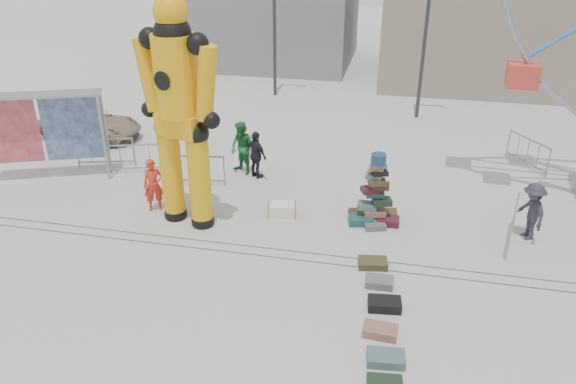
% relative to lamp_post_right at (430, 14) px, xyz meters
% --- Properties ---
extents(ground, '(90.00, 90.00, 0.00)m').
position_rel_lamp_post_right_xyz_m(ground, '(-3.09, -13.00, -4.48)').
color(ground, '#9E9E99').
rests_on(ground, ground).
extents(track_line_near, '(40.00, 0.04, 0.01)m').
position_rel_lamp_post_right_xyz_m(track_line_near, '(-3.09, -12.40, -4.48)').
color(track_line_near, '#47443F').
rests_on(track_line_near, ground).
extents(track_line_far, '(40.00, 0.04, 0.01)m').
position_rel_lamp_post_right_xyz_m(track_line_far, '(-3.09, -12.00, -4.48)').
color(track_line_far, '#47443F').
rests_on(track_line_far, ground).
extents(building_right, '(12.00, 8.00, 5.00)m').
position_rel_lamp_post_right_xyz_m(building_right, '(3.91, 7.00, -1.98)').
color(building_right, gray).
rests_on(building_right, ground).
extents(building_left, '(10.00, 8.00, 4.40)m').
position_rel_lamp_post_right_xyz_m(building_left, '(-9.09, 9.00, -2.28)').
color(building_left, gray).
rests_on(building_left, ground).
extents(lamp_post_right, '(1.41, 0.25, 8.00)m').
position_rel_lamp_post_right_xyz_m(lamp_post_right, '(0.00, 0.00, 0.00)').
color(lamp_post_right, '#2D2D30').
rests_on(lamp_post_right, ground).
extents(lamp_post_left, '(1.41, 0.25, 8.00)m').
position_rel_lamp_post_right_xyz_m(lamp_post_left, '(-7.00, 2.00, 0.00)').
color(lamp_post_left, '#2D2D30').
rests_on(lamp_post_left, ground).
extents(suitcase_tower, '(1.57, 1.39, 2.19)m').
position_rel_lamp_post_right_xyz_m(suitcase_tower, '(-1.30, -9.86, -3.87)').
color(suitcase_tower, '#1A504A').
rests_on(suitcase_tower, ground).
extents(crash_test_dummy, '(2.68, 1.18, 6.73)m').
position_rel_lamp_post_right_xyz_m(crash_test_dummy, '(-6.72, -11.00, -0.94)').
color(crash_test_dummy, black).
rests_on(crash_test_dummy, ground).
extents(banner_scaffold, '(4.17, 2.17, 3.04)m').
position_rel_lamp_post_right_xyz_m(banner_scaffold, '(-12.47, -9.23, -2.20)').
color(banner_scaffold, gray).
rests_on(banner_scaffold, ground).
extents(steamer_trunk, '(0.92, 0.64, 0.39)m').
position_rel_lamp_post_right_xyz_m(steamer_trunk, '(-4.06, -10.11, -4.29)').
color(steamer_trunk, silver).
rests_on(steamer_trunk, ground).
extents(row_case_0, '(0.82, 0.60, 0.20)m').
position_rel_lamp_post_right_xyz_m(row_case_0, '(-1.14, -12.28, -4.38)').
color(row_case_0, '#403F20').
rests_on(row_case_0, ground).
extents(row_case_1, '(0.70, 0.47, 0.20)m').
position_rel_lamp_post_right_xyz_m(row_case_1, '(-0.92, -13.08, -4.38)').
color(row_case_1, slate).
rests_on(row_case_1, ground).
extents(row_case_2, '(0.83, 0.57, 0.24)m').
position_rel_lamp_post_right_xyz_m(row_case_2, '(-0.75, -13.96, -4.36)').
color(row_case_2, black).
rests_on(row_case_2, ground).
extents(row_case_3, '(0.78, 0.50, 0.21)m').
position_rel_lamp_post_right_xyz_m(row_case_3, '(-0.79, -14.91, -4.38)').
color(row_case_3, '#93614A').
rests_on(row_case_3, ground).
extents(row_case_4, '(0.83, 0.56, 0.21)m').
position_rel_lamp_post_right_xyz_m(row_case_4, '(-0.62, -15.73, -4.38)').
color(row_case_4, '#4A666B').
rests_on(row_case_4, ground).
extents(barricade_dummy_a, '(1.95, 0.63, 1.10)m').
position_rel_lamp_post_right_xyz_m(barricade_dummy_a, '(-11.08, -7.83, -3.93)').
color(barricade_dummy_a, gray).
rests_on(barricade_dummy_a, ground).
extents(barricade_dummy_b, '(1.94, 0.70, 1.10)m').
position_rel_lamp_post_right_xyz_m(barricade_dummy_b, '(-9.78, -8.12, -3.93)').
color(barricade_dummy_b, gray).
rests_on(barricade_dummy_b, ground).
extents(barricade_dummy_c, '(1.99, 0.38, 1.10)m').
position_rel_lamp_post_right_xyz_m(barricade_dummy_c, '(-7.39, -8.62, -3.93)').
color(barricade_dummy_c, gray).
rests_on(barricade_dummy_c, ground).
extents(barricade_wheel_front, '(0.54, 1.97, 1.10)m').
position_rel_lamp_post_right_xyz_m(barricade_wheel_front, '(2.53, -10.30, -3.93)').
color(barricade_wheel_front, gray).
rests_on(barricade_wheel_front, ground).
extents(barricade_wheel_back, '(1.17, 1.73, 1.10)m').
position_rel_lamp_post_right_xyz_m(barricade_wheel_back, '(3.80, -4.72, -3.93)').
color(barricade_wheel_back, gray).
rests_on(barricade_wheel_back, ground).
extents(pedestrian_red, '(0.73, 0.65, 1.68)m').
position_rel_lamp_post_right_xyz_m(pedestrian_red, '(-7.98, -10.54, -3.64)').
color(pedestrian_red, red).
rests_on(pedestrian_red, ground).
extents(pedestrian_green, '(1.15, 1.10, 1.88)m').
position_rel_lamp_post_right_xyz_m(pedestrian_green, '(-6.09, -7.36, -3.54)').
color(pedestrian_green, '#1A6A30').
rests_on(pedestrian_green, ground).
extents(pedestrian_black, '(1.04, 0.90, 1.68)m').
position_rel_lamp_post_right_xyz_m(pedestrian_black, '(-5.51, -7.61, -3.64)').
color(pedestrian_black, black).
rests_on(pedestrian_black, ground).
extents(pedestrian_grey, '(0.98, 1.25, 1.70)m').
position_rel_lamp_post_right_xyz_m(pedestrian_grey, '(3.03, -9.92, -3.63)').
color(pedestrian_grey, '#262531').
rests_on(pedestrian_grey, ground).
extents(parked_suv, '(4.28, 2.29, 1.14)m').
position_rel_lamp_post_right_xyz_m(parked_suv, '(-13.07, -5.30, -3.91)').
color(parked_suv, '#8E7A5B').
rests_on(parked_suv, ground).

